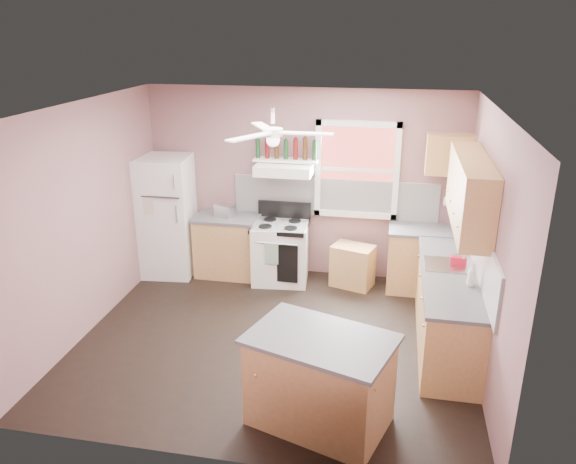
% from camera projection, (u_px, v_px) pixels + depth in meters
% --- Properties ---
extents(floor, '(4.50, 4.50, 0.00)m').
position_uv_depth(floor, '(275.00, 339.00, 6.63)').
color(floor, black).
rests_on(floor, ground).
extents(ceiling, '(4.50, 4.50, 0.00)m').
position_uv_depth(ceiling, '(273.00, 108.00, 5.69)').
color(ceiling, white).
rests_on(ceiling, ground).
extents(wall_back, '(4.50, 0.05, 2.70)m').
position_uv_depth(wall_back, '(304.00, 184.00, 8.02)').
color(wall_back, '#825A5C').
rests_on(wall_back, ground).
extents(wall_right, '(0.05, 4.00, 2.70)m').
position_uv_depth(wall_right, '(490.00, 247.00, 5.75)').
color(wall_right, '#825A5C').
rests_on(wall_right, ground).
extents(wall_left, '(0.05, 4.00, 2.70)m').
position_uv_depth(wall_left, '(84.00, 219.00, 6.56)').
color(wall_left, '#825A5C').
rests_on(wall_left, ground).
extents(backsplash_back, '(2.90, 0.03, 0.55)m').
position_uv_depth(backsplash_back, '(335.00, 198.00, 7.96)').
color(backsplash_back, white).
rests_on(backsplash_back, wall_back).
extents(backsplash_right, '(0.03, 2.60, 0.55)m').
position_uv_depth(backsplash_right, '(481.00, 251.00, 6.10)').
color(backsplash_right, white).
rests_on(backsplash_right, wall_right).
extents(window_view, '(1.00, 0.02, 1.20)m').
position_uv_depth(window_view, '(357.00, 170.00, 7.76)').
color(window_view, maroon).
rests_on(window_view, wall_back).
extents(window_frame, '(1.16, 0.07, 1.36)m').
position_uv_depth(window_frame, '(357.00, 170.00, 7.74)').
color(window_frame, white).
rests_on(window_frame, wall_back).
extents(refrigerator, '(0.81, 0.79, 1.75)m').
position_uv_depth(refrigerator, '(166.00, 216.00, 8.14)').
color(refrigerator, white).
rests_on(refrigerator, floor).
extents(base_cabinet_left, '(0.90, 0.60, 0.86)m').
position_uv_depth(base_cabinet_left, '(229.00, 246.00, 8.23)').
color(base_cabinet_left, '#A97446').
rests_on(base_cabinet_left, floor).
extents(counter_left, '(0.92, 0.62, 0.04)m').
position_uv_depth(counter_left, '(227.00, 217.00, 8.07)').
color(counter_left, '#4C4C4F').
rests_on(counter_left, base_cabinet_left).
extents(toaster, '(0.32, 0.25, 0.18)m').
position_uv_depth(toaster, '(225.00, 211.00, 8.02)').
color(toaster, silver).
rests_on(toaster, counter_left).
extents(stove, '(0.83, 0.71, 0.86)m').
position_uv_depth(stove, '(280.00, 253.00, 8.01)').
color(stove, white).
rests_on(stove, floor).
extents(range_hood, '(0.78, 0.50, 0.14)m').
position_uv_depth(range_hood, '(284.00, 169.00, 7.71)').
color(range_hood, white).
rests_on(range_hood, wall_back).
extents(bottle_shelf, '(0.90, 0.26, 0.03)m').
position_uv_depth(bottle_shelf, '(286.00, 160.00, 7.79)').
color(bottle_shelf, white).
rests_on(bottle_shelf, range_hood).
extents(cart, '(0.64, 0.52, 0.56)m').
position_uv_depth(cart, '(352.00, 267.00, 7.90)').
color(cart, '#A97446').
rests_on(cart, floor).
extents(base_cabinet_corner, '(1.00, 0.60, 0.86)m').
position_uv_depth(base_cabinet_corner, '(425.00, 261.00, 7.73)').
color(base_cabinet_corner, '#A97446').
rests_on(base_cabinet_corner, floor).
extents(base_cabinet_right, '(0.60, 2.20, 0.86)m').
position_uv_depth(base_cabinet_right, '(447.00, 310.00, 6.41)').
color(base_cabinet_right, '#A97446').
rests_on(base_cabinet_right, floor).
extents(counter_corner, '(1.02, 0.62, 0.04)m').
position_uv_depth(counter_corner, '(427.00, 230.00, 7.57)').
color(counter_corner, '#4C4C4F').
rests_on(counter_corner, base_cabinet_corner).
extents(counter_right, '(0.62, 2.22, 0.04)m').
position_uv_depth(counter_right, '(450.00, 274.00, 6.25)').
color(counter_right, '#4C4C4F').
rests_on(counter_right, base_cabinet_right).
extents(sink, '(0.55, 0.45, 0.03)m').
position_uv_depth(sink, '(449.00, 266.00, 6.43)').
color(sink, silver).
rests_on(sink, counter_right).
extents(faucet, '(0.03, 0.03, 0.14)m').
position_uv_depth(faucet, '(464.00, 261.00, 6.38)').
color(faucet, silver).
rests_on(faucet, sink).
extents(upper_cabinet_right, '(0.33, 1.80, 0.76)m').
position_uv_depth(upper_cabinet_right, '(470.00, 192.00, 6.10)').
color(upper_cabinet_right, '#A97446').
rests_on(upper_cabinet_right, wall_right).
extents(upper_cabinet_corner, '(0.60, 0.33, 0.52)m').
position_uv_depth(upper_cabinet_corner, '(449.00, 154.00, 7.30)').
color(upper_cabinet_corner, '#A97446').
rests_on(upper_cabinet_corner, wall_back).
extents(paper_towel, '(0.26, 0.12, 0.12)m').
position_uv_depth(paper_towel, '(454.00, 202.00, 7.54)').
color(paper_towel, white).
rests_on(paper_towel, wall_back).
extents(island, '(1.38, 1.10, 0.86)m').
position_uv_depth(island, '(320.00, 382.00, 5.11)').
color(island, '#A97446').
rests_on(island, floor).
extents(island_top, '(1.47, 1.18, 0.04)m').
position_uv_depth(island_top, '(321.00, 339.00, 4.96)').
color(island_top, '#4C4C4F').
rests_on(island_top, island).
extents(ceiling_fan_hub, '(0.20, 0.20, 0.08)m').
position_uv_depth(ceiling_fan_hub, '(273.00, 132.00, 5.77)').
color(ceiling_fan_hub, white).
rests_on(ceiling_fan_hub, ceiling).
extents(soap_bottle, '(0.13, 0.13, 0.25)m').
position_uv_depth(soap_bottle, '(472.00, 275.00, 5.89)').
color(soap_bottle, silver).
rests_on(soap_bottle, counter_right).
extents(red_caddy, '(0.19, 0.14, 0.10)m').
position_uv_depth(red_caddy, '(458.00, 260.00, 6.44)').
color(red_caddy, red).
rests_on(red_caddy, counter_right).
extents(wine_bottles, '(0.86, 0.06, 0.31)m').
position_uv_depth(wine_bottles, '(286.00, 149.00, 7.73)').
color(wine_bottles, '#143819').
rests_on(wine_bottles, bottle_shelf).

